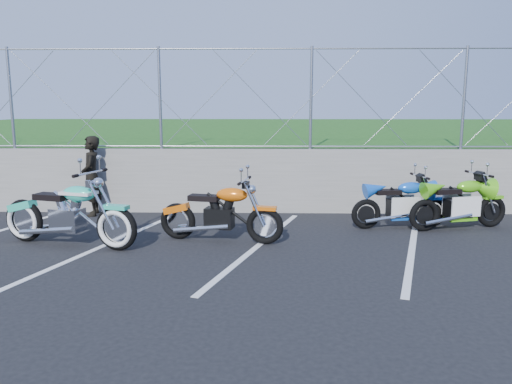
{
  "coord_description": "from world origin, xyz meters",
  "views": [
    {
      "loc": [
        0.13,
        -6.53,
        2.19
      ],
      "look_at": [
        -0.04,
        1.3,
        0.8
      ],
      "focal_mm": 35.0,
      "sensor_mm": 36.0,
      "label": 1
    }
  ],
  "objects_px": {
    "sportbike_blue": "(402,205)",
    "person_standing": "(92,176)",
    "cruiser_turquoise": "(70,216)",
    "sportbike_green": "(460,205)",
    "naked_orange": "(222,215)"
  },
  "relations": [
    {
      "from": "sportbike_blue",
      "to": "person_standing",
      "type": "distance_m",
      "value": 5.95
    },
    {
      "from": "person_standing",
      "to": "cruiser_turquoise",
      "type": "bearing_deg",
      "value": -2.11
    },
    {
      "from": "sportbike_green",
      "to": "person_standing",
      "type": "relative_size",
      "value": 1.19
    },
    {
      "from": "cruiser_turquoise",
      "to": "naked_orange",
      "type": "relative_size",
      "value": 1.15
    },
    {
      "from": "naked_orange",
      "to": "sportbike_green",
      "type": "xyz_separation_m",
      "value": [
        4.13,
        0.91,
        -0.01
      ]
    },
    {
      "from": "person_standing",
      "to": "naked_orange",
      "type": "bearing_deg",
      "value": 42.76
    },
    {
      "from": "person_standing",
      "to": "sportbike_green",
      "type": "bearing_deg",
      "value": 69.21
    },
    {
      "from": "naked_orange",
      "to": "sportbike_blue",
      "type": "bearing_deg",
      "value": 29.0
    },
    {
      "from": "sportbike_blue",
      "to": "cruiser_turquoise",
      "type": "bearing_deg",
      "value": -176.32
    },
    {
      "from": "cruiser_turquoise",
      "to": "naked_orange",
      "type": "xyz_separation_m",
      "value": [
        2.33,
        0.3,
        -0.04
      ]
    },
    {
      "from": "cruiser_turquoise",
      "to": "sportbike_blue",
      "type": "height_order",
      "value": "cruiser_turquoise"
    },
    {
      "from": "naked_orange",
      "to": "person_standing",
      "type": "height_order",
      "value": "person_standing"
    },
    {
      "from": "naked_orange",
      "to": "sportbike_blue",
      "type": "height_order",
      "value": "naked_orange"
    },
    {
      "from": "cruiser_turquoise",
      "to": "person_standing",
      "type": "distance_m",
      "value": 2.25
    },
    {
      "from": "naked_orange",
      "to": "sportbike_blue",
      "type": "relative_size",
      "value": 1.13
    }
  ]
}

